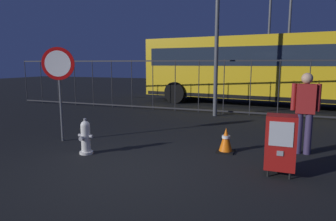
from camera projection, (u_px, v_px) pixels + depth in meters
ground_plane at (128, 170)px, 5.26m from camera, size 60.00×60.00×0.00m
fire_hydrant at (86, 137)px, 6.15m from camera, size 0.33×0.31×0.75m
newspaper_box_primary at (281, 142)px, 4.93m from camera, size 0.48×0.42×1.02m
stop_sign at (59, 74)px, 6.97m from camera, size 0.71×0.31×2.23m
pedestrian at (305, 109)px, 6.06m from camera, size 0.55×0.22×1.67m
traffic_cone at (226, 140)px, 6.28m from camera, size 0.36×0.36×0.53m
fence_barrier at (211, 86)px, 11.12m from camera, size 18.03×0.04×2.00m
bus_near at (262, 67)px, 13.22m from camera, size 10.71×3.68×3.00m
street_light_near_right at (270, 11)px, 17.04m from camera, size 0.32×0.32×8.44m
street_light_far_right at (289, 26)px, 16.17m from camera, size 0.32×0.32×6.60m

